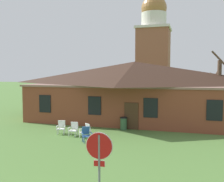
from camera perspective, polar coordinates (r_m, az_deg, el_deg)
The scene contains 9 objects.
brick_building at distance 25.14m, azimuth 5.01°, elevation 0.33°, with size 18.91×10.40×5.49m.
dome_tower at distance 41.01m, azimuth 9.12°, elevation 8.64°, with size 5.18×5.18×17.08m.
stop_sign at distance 7.73m, azimuth -2.83°, elevation -14.77°, with size 0.81×0.09×2.73m.
lawn_chair_by_porch at distance 19.31m, azimuth -11.10°, elevation -7.76°, with size 0.75×0.80×0.96m.
lawn_chair_near_door at distance 18.58m, azimuth -8.43°, elevation -8.20°, with size 0.67×0.71×0.96m.
lawn_chair_left_end at distance 17.93m, azimuth -5.78°, elevation -8.63°, with size 0.85×0.87×0.96m.
lawn_chair_middle at distance 16.93m, azimuth -5.67°, elevation -9.39°, with size 0.85×0.87×0.96m.
bare_tree_beside_building at distance 24.51m, azimuth 22.52°, elevation 0.66°, with size 1.70×1.50×6.31m.
trash_bin at distance 20.26m, azimuth 2.57°, elevation -7.14°, with size 0.56×0.56×0.98m.
Camera 1 is at (5.03, -4.70, 4.44)m, focal length 41.51 mm.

